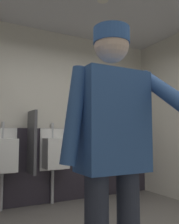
% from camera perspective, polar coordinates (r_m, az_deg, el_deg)
% --- Properties ---
extents(wall_back, '(4.64, 0.12, 2.75)m').
position_cam_1_polar(wall_back, '(3.97, -11.20, -0.54)').
color(wall_back, beige).
rests_on(wall_back, ground_plane).
extents(wainscot_band_back, '(4.04, 0.03, 1.15)m').
position_cam_1_polar(wainscot_band_back, '(3.91, -11.09, -12.24)').
color(wainscot_band_back, '#2D2833').
rests_on(wainscot_band_back, ground_plane).
extents(urinal_left, '(0.40, 0.34, 1.24)m').
position_cam_1_polar(urinal_left, '(3.62, -19.55, -9.41)').
color(urinal_left, white).
rests_on(urinal_left, ground_plane).
extents(urinal_middle, '(0.40, 0.34, 1.24)m').
position_cam_1_polar(urinal_middle, '(3.80, -8.15, -9.44)').
color(urinal_middle, white).
rests_on(urinal_middle, ground_plane).
extents(urinal_right, '(0.40, 0.34, 1.24)m').
position_cam_1_polar(urinal_right, '(4.12, 1.85, -9.16)').
color(urinal_right, white).
rests_on(urinal_right, ground_plane).
extents(privacy_divider_panel, '(0.04, 0.40, 0.90)m').
position_cam_1_polar(privacy_divider_panel, '(3.62, -13.37, -6.83)').
color(privacy_divider_panel, '#4C4C51').
extents(person, '(0.63, 0.60, 1.72)m').
position_cam_1_polar(person, '(1.47, 5.57, -7.21)').
color(person, '#2D3342').
rests_on(person, ground_plane).
extents(soap_dispenser, '(0.10, 0.07, 0.18)m').
position_cam_1_polar(soap_dispenser, '(4.57, 8.15, -1.76)').
color(soap_dispenser, silver).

